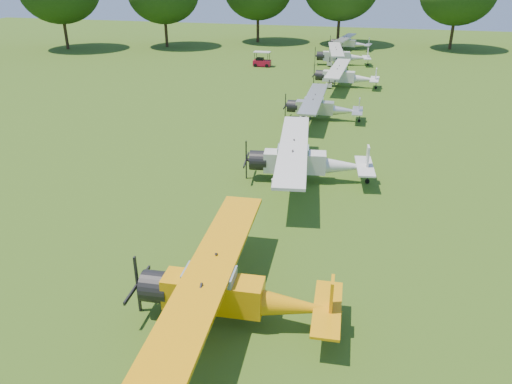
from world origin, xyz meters
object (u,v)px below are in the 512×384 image
aircraft_2 (229,290)px  aircraft_5 (344,75)px  aircraft_7 (349,42)px  golf_cart (262,61)px  aircraft_6 (341,55)px  aircraft_3 (305,159)px  aircraft_4 (321,106)px

aircraft_2 → aircraft_5: 38.05m
aircraft_7 → golf_cart: (-9.33, -15.29, -0.52)m
aircraft_5 → aircraft_6: 11.94m
aircraft_2 → aircraft_6: size_ratio=1.07×
aircraft_3 → aircraft_5: size_ratio=1.12×
aircraft_4 → golf_cart: aircraft_4 is taller
aircraft_3 → aircraft_6: 36.78m
aircraft_4 → aircraft_7: (-0.55, 36.16, -0.05)m
aircraft_6 → aircraft_3: bearing=-96.2°
golf_cart → aircraft_4: bearing=-65.6°
aircraft_2 → aircraft_5: (0.69, 38.04, -0.13)m
aircraft_3 → aircraft_7: 48.84m
aircraft_5 → aircraft_7: bearing=94.6°
aircraft_2 → aircraft_6: 49.90m
aircraft_7 → aircraft_3: bearing=-80.7°
aircraft_4 → aircraft_7: 36.16m
aircraft_3 → aircraft_6: (-1.30, 36.76, -0.11)m
aircraft_5 → golf_cart: (-10.64, 8.64, -0.63)m
aircraft_3 → aircraft_7: (-1.21, 48.82, -0.26)m
aircraft_5 → aircraft_2: bearing=-89.6°
aircraft_5 → aircraft_7: (-1.32, 23.92, -0.12)m
aircraft_4 → aircraft_7: aircraft_4 is taller
aircraft_4 → aircraft_5: bearing=84.7°
aircraft_3 → golf_cart: size_ratio=5.64×
aircraft_2 → aircraft_4: (-0.08, 25.80, -0.20)m
aircraft_2 → aircraft_7: bearing=87.1°
aircraft_2 → aircraft_5: bearing=85.5°
aircraft_3 → aircraft_4: (-0.67, 12.66, -0.21)m
aircraft_7 → aircraft_5: bearing=-79.0°
aircraft_4 → aircraft_2: bearing=-91.5°
aircraft_4 → aircraft_5: (0.77, 12.24, 0.07)m
aircraft_6 → aircraft_5: bearing=-91.4°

